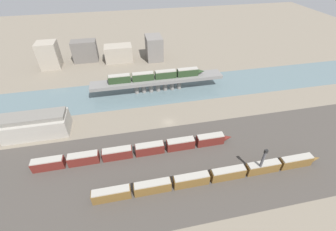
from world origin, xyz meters
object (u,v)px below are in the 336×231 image
Objects in this scene: train_on_bridge at (157,75)px; train_yard_near at (213,176)px; warehouse_building at (36,125)px; signal_tower at (262,163)px; train_yard_mid at (137,150)px.

train_on_bridge is 59.15m from train_yard_near.
warehouse_building is at bearing 149.51° from train_yard_near.
warehouse_building is at bearing -157.12° from train_on_bridge.
signal_tower is at bearing -3.02° from train_yard_near.
warehouse_building is 2.11× the size of signal_tower.
train_yard_mid is 42.30m from signal_tower.
train_yard_mid is 2.93× the size of warehouse_building.
train_yard_near is at bearing 176.98° from signal_tower.
train_yard_near is (8.48, -58.13, -6.98)m from train_on_bridge.
train_yard_near is 70.88m from warehouse_building.
train_yard_mid is at bearing 156.23° from signal_tower.
train_yard_mid is at bearing -27.47° from warehouse_building.
signal_tower is at bearing -67.81° from train_on_bridge.
train_on_bridge is 44.95m from train_yard_mid.
train_yard_near is at bearing -30.49° from warehouse_building.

